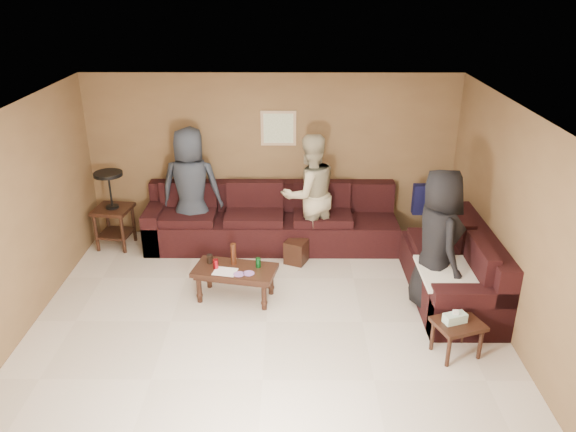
% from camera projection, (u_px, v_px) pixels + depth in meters
% --- Properties ---
extents(room, '(5.60, 5.50, 2.50)m').
position_uv_depth(room, '(264.00, 191.00, 5.98)').
color(room, beige).
rests_on(room, ground).
extents(sectional_sofa, '(4.65, 2.90, 0.97)m').
position_uv_depth(sectional_sofa, '(328.00, 241.00, 7.90)').
color(sectional_sofa, black).
rests_on(sectional_sofa, ground).
extents(coffee_table, '(1.10, 0.70, 0.71)m').
position_uv_depth(coffee_table, '(235.00, 272.00, 7.00)').
color(coffee_table, '#311910').
rests_on(coffee_table, ground).
extents(end_table_left, '(0.57, 0.57, 1.17)m').
position_uv_depth(end_table_left, '(113.00, 208.00, 8.26)').
color(end_table_left, '#311910').
rests_on(end_table_left, ground).
extents(side_table_right, '(0.60, 0.54, 0.55)m').
position_uv_depth(side_table_right, '(457.00, 326.00, 5.95)').
color(side_table_right, '#311910').
rests_on(side_table_right, ground).
extents(waste_bin, '(0.37, 0.37, 0.33)m').
position_uv_depth(waste_bin, '(296.00, 252.00, 7.95)').
color(waste_bin, '#311910').
rests_on(waste_bin, ground).
extents(wall_art, '(0.52, 0.04, 0.52)m').
position_uv_depth(wall_art, '(278.00, 128.00, 8.24)').
color(wall_art, tan).
rests_on(wall_art, ground).
extents(person_left, '(0.91, 0.61, 1.81)m').
position_uv_depth(person_left, '(191.00, 188.00, 8.18)').
color(person_left, '#282D37').
rests_on(person_left, ground).
extents(person_middle, '(1.06, 0.96, 1.77)m').
position_uv_depth(person_middle, '(309.00, 194.00, 8.03)').
color(person_middle, tan).
rests_on(person_middle, ground).
extents(person_right, '(0.70, 0.95, 1.77)m').
position_uv_depth(person_right, '(438.00, 241.00, 6.63)').
color(person_right, black).
rests_on(person_right, ground).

